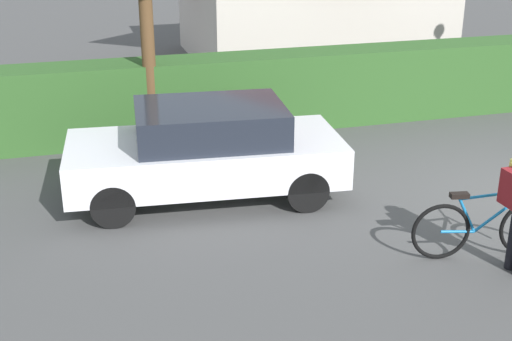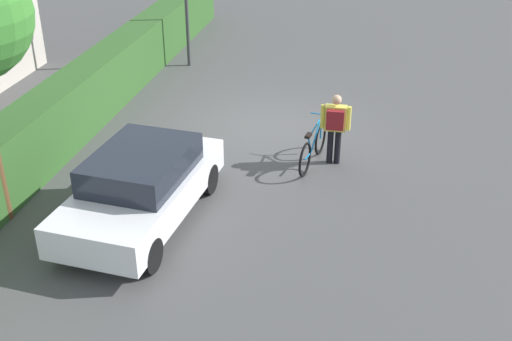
{
  "view_description": "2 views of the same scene",
  "coord_description": "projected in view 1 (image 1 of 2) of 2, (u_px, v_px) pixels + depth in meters",
  "views": [
    {
      "loc": [
        -6.37,
        -7.8,
        4.13
      ],
      "look_at": [
        -4.03,
        0.43,
        0.73
      ],
      "focal_mm": 48.7,
      "sensor_mm": 36.0,
      "label": 1
    },
    {
      "loc": [
        -13.87,
        -2.63,
        6.42
      ],
      "look_at": [
        -3.72,
        -0.51,
        0.85
      ],
      "focal_mm": 45.2,
      "sensor_mm": 36.0,
      "label": 2
    }
  ],
  "objects": [
    {
      "name": "hedge_row",
      "position": [
        398.0,
        81.0,
        13.71
      ],
      "size": [
        18.89,
        0.9,
        1.41
      ],
      "primitive_type": "cube",
      "color": "#2E5725",
      "rests_on": "ground"
    },
    {
      "name": "parked_car_near",
      "position": [
        207.0,
        150.0,
        9.98
      ],
      "size": [
        4.06,
        2.08,
        1.38
      ],
      "color": "silver",
      "rests_on": "ground"
    },
    {
      "name": "bicycle",
      "position": [
        485.0,
        227.0,
        8.39
      ],
      "size": [
        1.81,
        0.53,
        0.95
      ],
      "color": "black",
      "rests_on": "ground"
    }
  ]
}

